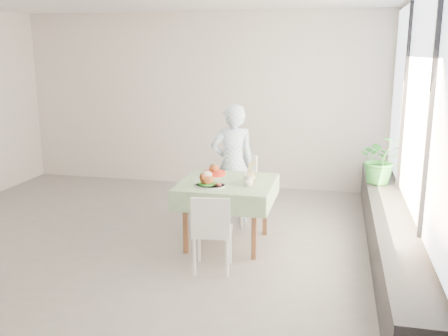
% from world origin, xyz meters
% --- Properties ---
extents(floor, '(6.00, 6.00, 0.00)m').
position_xyz_m(floor, '(0.00, 0.00, 0.00)').
color(floor, slate).
rests_on(floor, ground).
extents(wall_back, '(6.00, 0.02, 2.80)m').
position_xyz_m(wall_back, '(0.00, 2.50, 1.40)').
color(wall_back, beige).
rests_on(wall_back, ground).
extents(wall_front, '(6.00, 0.02, 2.80)m').
position_xyz_m(wall_front, '(0.00, -2.50, 1.40)').
color(wall_front, beige).
rests_on(wall_front, ground).
extents(wall_right, '(0.02, 5.00, 2.80)m').
position_xyz_m(wall_right, '(3.00, 0.00, 1.40)').
color(wall_right, beige).
rests_on(wall_right, ground).
extents(window_pane, '(0.01, 4.80, 2.18)m').
position_xyz_m(window_pane, '(2.97, 0.00, 1.65)').
color(window_pane, '#D1E0F9').
rests_on(window_pane, ground).
extents(window_ledge, '(0.40, 4.80, 0.50)m').
position_xyz_m(window_ledge, '(2.80, 0.00, 0.25)').
color(window_ledge, black).
rests_on(window_ledge, ground).
extents(cafe_table, '(1.05, 1.05, 0.74)m').
position_xyz_m(cafe_table, '(1.01, -0.06, 0.46)').
color(cafe_table, brown).
rests_on(cafe_table, ground).
extents(chair_far, '(0.51, 0.51, 0.88)m').
position_xyz_m(chair_far, '(0.96, 0.69, 0.27)').
color(chair_far, white).
rests_on(chair_far, ground).
extents(chair_near, '(0.43, 0.43, 0.81)m').
position_xyz_m(chair_near, '(1.02, -0.80, 0.25)').
color(chair_near, white).
rests_on(chair_near, ground).
extents(diner, '(0.66, 0.56, 1.55)m').
position_xyz_m(diner, '(0.91, 0.68, 0.77)').
color(diner, '#8BC0DF').
rests_on(diner, ground).
extents(main_dish, '(0.33, 0.33, 0.17)m').
position_xyz_m(main_dish, '(0.85, -0.31, 0.80)').
color(main_dish, white).
rests_on(main_dish, cafe_table).
extents(juice_cup_orange, '(0.10, 0.10, 0.28)m').
position_xyz_m(juice_cup_orange, '(1.27, -0.01, 0.81)').
color(juice_cup_orange, white).
rests_on(juice_cup_orange, cafe_table).
extents(juice_cup_lemonade, '(0.11, 0.11, 0.30)m').
position_xyz_m(juice_cup_lemonade, '(1.27, -0.19, 0.81)').
color(juice_cup_lemonade, white).
rests_on(juice_cup_lemonade, cafe_table).
extents(second_dish, '(0.27, 0.27, 0.13)m').
position_xyz_m(second_dish, '(0.79, 0.21, 0.78)').
color(second_dish, red).
rests_on(second_dish, cafe_table).
extents(potted_plant, '(0.68, 0.62, 0.64)m').
position_xyz_m(potted_plant, '(2.76, 1.22, 0.82)').
color(potted_plant, '#2C862C').
rests_on(potted_plant, window_ledge).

